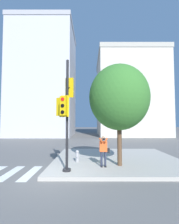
% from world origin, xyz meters
% --- Properties ---
extents(ground_plane, '(160.00, 160.00, 0.00)m').
position_xyz_m(ground_plane, '(0.00, 0.00, 0.00)').
color(ground_plane, slate).
extents(sidewalk_corner, '(8.00, 8.00, 0.18)m').
position_xyz_m(sidewalk_corner, '(3.50, 3.50, 0.09)').
color(sidewalk_corner, '#ADA89E').
rests_on(sidewalk_corner, ground_plane).
extents(traffic_signal_pole, '(0.83, 1.17, 5.49)m').
position_xyz_m(traffic_signal_pole, '(0.54, 0.47, 3.29)').
color(traffic_signal_pole, black).
rests_on(traffic_signal_pole, sidewalk_corner).
extents(person_photographer, '(0.58, 0.54, 1.61)m').
position_xyz_m(person_photographer, '(2.49, 1.28, 1.14)').
color(person_photographer, black).
rests_on(person_photographer, sidewalk_corner).
extents(street_tree, '(3.34, 3.34, 5.59)m').
position_xyz_m(street_tree, '(3.38, 1.53, 3.92)').
color(street_tree, brown).
rests_on(street_tree, sidewalk_corner).
extents(fire_hydrant, '(0.21, 0.27, 0.69)m').
position_xyz_m(fire_hydrant, '(1.00, 2.42, 0.52)').
color(fire_hydrant, '#99999E').
rests_on(fire_hydrant, sidewalk_corner).
extents(building_left, '(11.02, 11.99, 20.78)m').
position_xyz_m(building_left, '(-6.85, 25.13, 10.40)').
color(building_left, '#BCBCC1').
rests_on(building_left, ground_plane).
extents(building_right, '(12.27, 13.83, 15.76)m').
position_xyz_m(building_right, '(9.57, 26.81, 7.89)').
color(building_right, beige).
rests_on(building_right, ground_plane).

